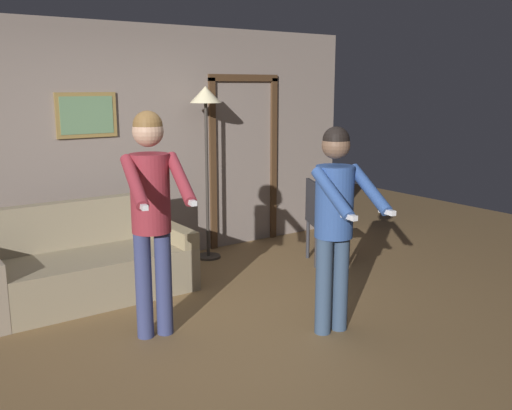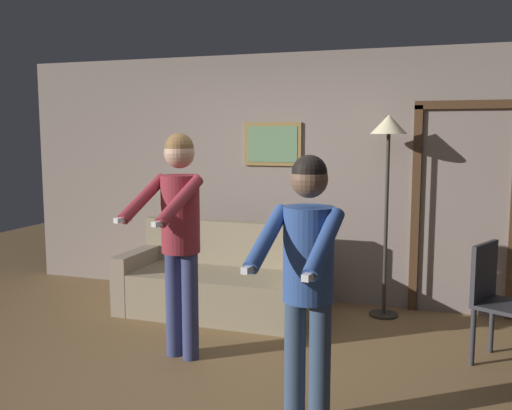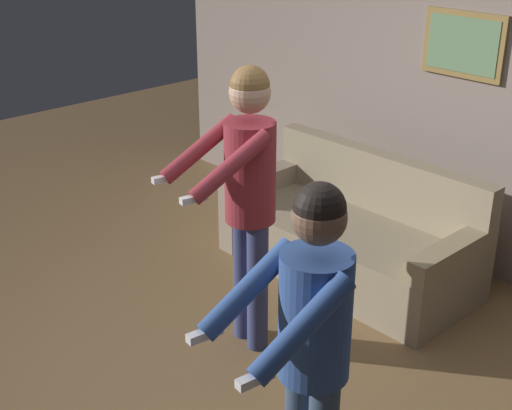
% 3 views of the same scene
% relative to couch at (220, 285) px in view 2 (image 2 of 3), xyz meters
% --- Properties ---
extents(ground_plane, '(12.00, 12.00, 0.00)m').
position_rel_couch_xyz_m(ground_plane, '(0.54, -1.41, -0.28)').
color(ground_plane, olive).
extents(back_wall_assembly, '(6.40, 0.10, 2.60)m').
position_rel_couch_xyz_m(back_wall_assembly, '(0.56, 0.75, 1.02)').
color(back_wall_assembly, gray).
rests_on(back_wall_assembly, ground_plane).
extents(couch, '(1.90, 0.86, 0.87)m').
position_rel_couch_xyz_m(couch, '(0.00, 0.00, 0.00)').
color(couch, gray).
rests_on(couch, ground_plane).
extents(torchiere_lamp, '(0.35, 0.35, 1.94)m').
position_rel_couch_xyz_m(torchiere_lamp, '(1.56, 0.42, 1.36)').
color(torchiere_lamp, '#332D28').
rests_on(torchiere_lamp, ground_plane).
extents(person_standing_left, '(0.51, 0.71, 1.77)m').
position_rel_couch_xyz_m(person_standing_left, '(0.15, -1.16, 0.80)').
color(person_standing_left, navy).
rests_on(person_standing_left, ground_plane).
extents(person_standing_right, '(0.49, 0.66, 1.65)m').
position_rel_couch_xyz_m(person_standing_right, '(1.35, -1.91, 0.71)').
color(person_standing_right, '#334762').
rests_on(person_standing_right, ground_plane).
extents(dining_chair_distant, '(0.56, 0.56, 0.93)m').
position_rel_couch_xyz_m(dining_chair_distant, '(2.49, -0.46, 0.25)').
color(dining_chair_distant, '#2D2D33').
rests_on(dining_chair_distant, ground_plane).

